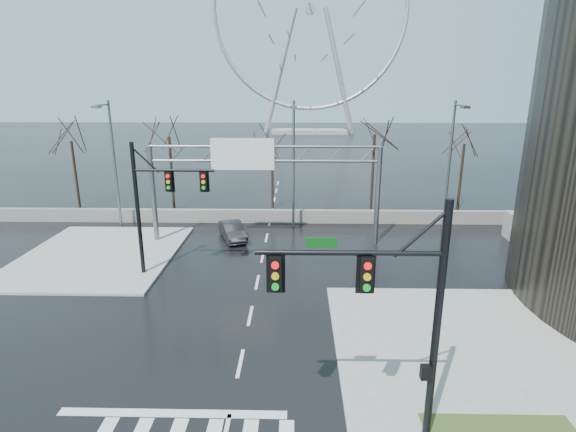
{
  "coord_description": "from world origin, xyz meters",
  "views": [
    {
      "loc": [
        2.31,
        -16.04,
        10.96
      ],
      "look_at": [
        1.79,
        8.1,
        4.0
      ],
      "focal_mm": 28.0,
      "sensor_mm": 36.0,
      "label": 1
    }
  ],
  "objects_px": {
    "ferris_wheel": "(310,18)",
    "signal_mast_near": "(393,303)",
    "signal_mast_far": "(156,197)",
    "sign_gantry": "(259,173)",
    "car": "(233,231)"
  },
  "relations": [
    {
      "from": "signal_mast_far",
      "to": "sign_gantry",
      "type": "distance_m",
      "value": 8.14
    },
    {
      "from": "signal_mast_near",
      "to": "signal_mast_far",
      "type": "xyz_separation_m",
      "value": [
        -11.01,
        13.0,
        -0.04
      ]
    },
    {
      "from": "car",
      "to": "signal_mast_far",
      "type": "bearing_deg",
      "value": -137.64
    },
    {
      "from": "sign_gantry",
      "to": "ferris_wheel",
      "type": "distance_m",
      "value": 82.91
    },
    {
      "from": "sign_gantry",
      "to": "car",
      "type": "distance_m",
      "value": 5.04
    },
    {
      "from": "signal_mast_near",
      "to": "ferris_wheel",
      "type": "xyz_separation_m",
      "value": [
        -0.14,
        99.04,
        21.26
      ]
    },
    {
      "from": "ferris_wheel",
      "to": "sign_gantry",
      "type": "bearing_deg",
      "value": -93.84
    },
    {
      "from": "signal_mast_near",
      "to": "car",
      "type": "distance_m",
      "value": 21.52
    },
    {
      "from": "ferris_wheel",
      "to": "car",
      "type": "bearing_deg",
      "value": -95.4
    },
    {
      "from": "signal_mast_far",
      "to": "sign_gantry",
      "type": "relative_size",
      "value": 0.49
    },
    {
      "from": "signal_mast_near",
      "to": "car",
      "type": "relative_size",
      "value": 2.01
    },
    {
      "from": "ferris_wheel",
      "to": "signal_mast_near",
      "type": "bearing_deg",
      "value": -89.92
    },
    {
      "from": "signal_mast_near",
      "to": "signal_mast_far",
      "type": "bearing_deg",
      "value": 130.26
    },
    {
      "from": "car",
      "to": "signal_mast_near",
      "type": "bearing_deg",
      "value": -89.62
    },
    {
      "from": "signal_mast_near",
      "to": "ferris_wheel",
      "type": "height_order",
      "value": "ferris_wheel"
    }
  ]
}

